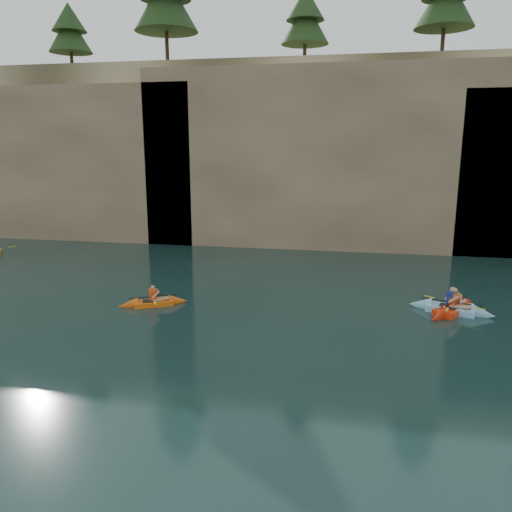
# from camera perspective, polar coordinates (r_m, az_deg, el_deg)

# --- Properties ---
(ground) EXTENTS (160.00, 160.00, 0.00)m
(ground) POSITION_cam_1_polar(r_m,az_deg,el_deg) (11.42, -7.27, -21.73)
(ground) COLOR black
(ground) RESTS_ON ground
(cliff) EXTENTS (70.00, 16.00, 12.00)m
(cliff) POSITION_cam_1_polar(r_m,az_deg,el_deg) (39.04, 6.55, 11.95)
(cliff) COLOR tan
(cliff) RESTS_ON ground
(cliff_slab_west) EXTENTS (26.00, 2.40, 10.56)m
(cliff_slab_west) POSITION_cam_1_polar(r_m,az_deg,el_deg) (39.09, -25.66, 9.75)
(cliff_slab_west) COLOR #A08561
(cliff_slab_west) RESTS_ON ground
(cliff_slab_center) EXTENTS (24.00, 2.40, 11.40)m
(cliff_slab_center) POSITION_cam_1_polar(r_m,az_deg,el_deg) (31.54, 9.14, 11.18)
(cliff_slab_center) COLOR #A08561
(cliff_slab_center) RESTS_ON ground
(sea_cave_west) EXTENTS (4.50, 1.00, 4.00)m
(sea_cave_west) POSITION_cam_1_polar(r_m,az_deg,el_deg) (37.65, -23.31, 4.87)
(sea_cave_west) COLOR black
(sea_cave_west) RESTS_ON ground
(sea_cave_center) EXTENTS (3.50, 1.00, 3.20)m
(sea_cave_center) POSITION_cam_1_polar(r_m,az_deg,el_deg) (32.04, -1.97, 3.98)
(sea_cave_center) COLOR black
(sea_cave_center) RESTS_ON ground
(sea_cave_east) EXTENTS (5.00, 1.00, 4.50)m
(sea_cave_east) POSITION_cam_1_polar(r_m,az_deg,el_deg) (31.91, 23.42, 4.09)
(sea_cave_east) COLOR black
(sea_cave_east) RESTS_ON ground
(kayaker_orange) EXTENTS (2.76, 1.91, 1.05)m
(kayaker_orange) POSITION_cam_1_polar(r_m,az_deg,el_deg) (20.85, -11.64, -5.20)
(kayaker_orange) COLOR #E65F0E
(kayaker_orange) RESTS_ON ground
(kayaker_ltblue_near) EXTENTS (3.28, 2.38, 1.27)m
(kayaker_ltblue_near) POSITION_cam_1_polar(r_m,az_deg,el_deg) (21.04, 21.38, -5.60)
(kayaker_ltblue_near) COLOR #8EC9EE
(kayaker_ltblue_near) RESTS_ON ground
(kayaker_red_far) EXTENTS (2.59, 3.18, 1.24)m
(kayaker_red_far) POSITION_cam_1_polar(r_m,az_deg,el_deg) (21.04, 21.59, -5.63)
(kayaker_red_far) COLOR red
(kayaker_red_far) RESTS_ON ground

